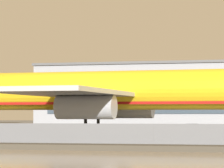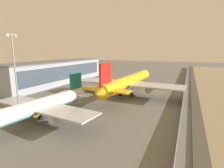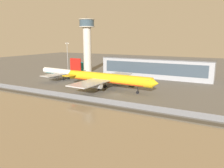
{
  "view_description": "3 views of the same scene",
  "coord_description": "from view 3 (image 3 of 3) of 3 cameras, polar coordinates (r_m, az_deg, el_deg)",
  "views": [
    {
      "loc": [
        10.43,
        -77.23,
        3.18
      ],
      "look_at": [
        -9.27,
        5.95,
        7.15
      ],
      "focal_mm": 105.0,
      "sensor_mm": 36.0,
      "label": 1
    },
    {
      "loc": [
        -84.14,
        -16.95,
        20.14
      ],
      "look_at": [
        -4.56,
        17.92,
        3.37
      ],
      "focal_mm": 28.0,
      "sensor_mm": 36.0,
      "label": 2
    },
    {
      "loc": [
        47.15,
        -93.57,
        27.29
      ],
      "look_at": [
        -8.13,
        10.9,
        2.58
      ],
      "focal_mm": 35.0,
      "sensor_mm": 36.0,
      "label": 3
    }
  ],
  "objects": [
    {
      "name": "ground_plane",
      "position": [
        108.27,
        1.1,
        -2.79
      ],
      "size": [
        500.0,
        500.0,
        0.0
      ],
      "primitive_type": "plane",
      "color": "#66635E"
    },
    {
      "name": "apron_light_mast_apron_west",
      "position": [
        155.79,
        -11.52,
        6.51
      ],
      "size": [
        3.2,
        0.4,
        24.48
      ],
      "color": "#93969B",
      "rests_on": "ground"
    },
    {
      "name": "baggage_tug",
      "position": [
        125.67,
        5.15,
        -0.41
      ],
      "size": [
        3.58,
        2.87,
        1.8
      ],
      "color": "#1E2328",
      "rests_on": "ground"
    },
    {
      "name": "shoreline_seawall",
      "position": [
        91.07,
        -4.75,
        -5.51
      ],
      "size": [
        320.0,
        3.0,
        0.5
      ],
      "color": "#474238",
      "rests_on": "ground"
    },
    {
      "name": "terminal_building",
      "position": [
        158.45,
        11.26,
        4.17
      ],
      "size": [
        77.82,
        15.36,
        13.7
      ],
      "color": "#9EA3AD",
      "rests_on": "ground"
    },
    {
      "name": "ops_van",
      "position": [
        153.59,
        -9.86,
        1.88
      ],
      "size": [
        4.94,
        5.34,
        2.48
      ],
      "color": "yellow",
      "rests_on": "ground"
    },
    {
      "name": "passenger_jet_white_teal",
      "position": [
        151.16,
        -12.59,
        3.0
      ],
      "size": [
        41.16,
        35.24,
        12.8
      ],
      "color": "white",
      "rests_on": "ground"
    },
    {
      "name": "perimeter_fence",
      "position": [
        94.46,
        -3.29,
        -4.28
      ],
      "size": [
        280.0,
        0.1,
        2.29
      ],
      "color": "slate",
      "rests_on": "ground"
    },
    {
      "name": "cargo_jet_yellow",
      "position": [
        117.92,
        -1.47,
        1.48
      ],
      "size": [
        56.93,
        49.01,
        16.12
      ],
      "color": "yellow",
      "rests_on": "ground"
    },
    {
      "name": "control_tower",
      "position": [
        181.89,
        -6.52,
        11.24
      ],
      "size": [
        12.96,
        12.96,
        44.73
      ],
      "color": "beige",
      "rests_on": "ground"
    }
  ]
}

